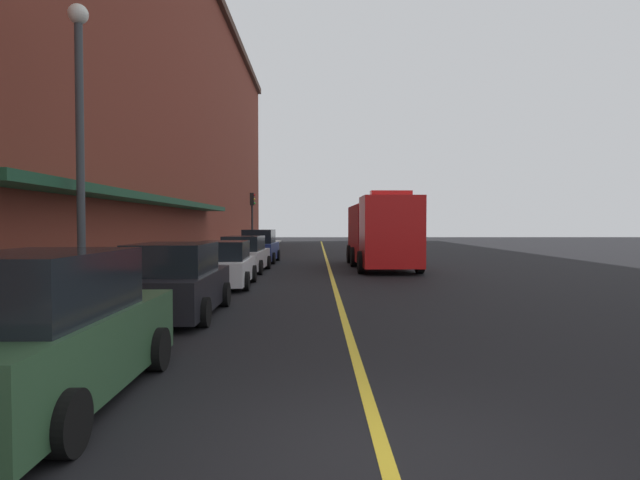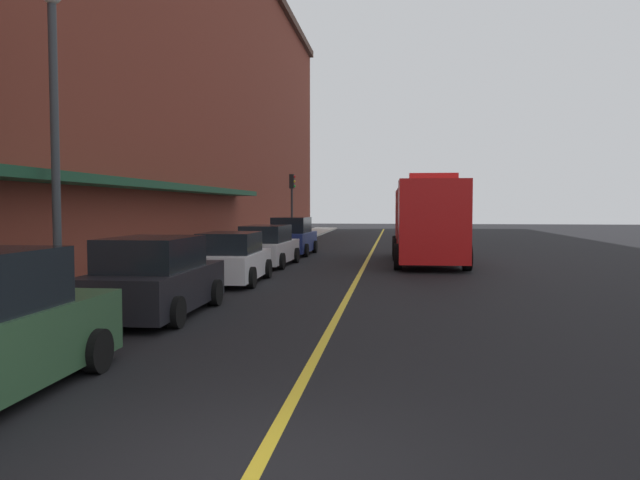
{
  "view_description": "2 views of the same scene",
  "coord_description": "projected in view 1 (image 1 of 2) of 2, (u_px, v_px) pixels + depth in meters",
  "views": [
    {
      "loc": [
        -0.65,
        -4.6,
        2.19
      ],
      "look_at": [
        -0.49,
        16.12,
        1.55
      ],
      "focal_mm": 28.93,
      "sensor_mm": 36.0,
      "label": 1
    },
    {
      "loc": [
        1.25,
        -5.12,
        2.39
      ],
      "look_at": [
        -1.72,
        18.71,
        1.08
      ],
      "focal_mm": 34.06,
      "sensor_mm": 36.0,
      "label": 2
    }
  ],
  "objects": [
    {
      "name": "parked_car_2",
      "position": [
        224.0,
        265.0,
        17.98
      ],
      "size": [
        2.09,
        4.19,
        1.6
      ],
      "rotation": [
        0.0,
        0.0,
        1.6
      ],
      "color": "silver",
      "rests_on": "ground"
    },
    {
      "name": "sidewalk_left",
      "position": [
        220.0,
        261.0,
        29.6
      ],
      "size": [
        2.4,
        70.0,
        0.15
      ],
      "primitive_type": "cube",
      "color": "#ADA8A0",
      "rests_on": "ground"
    },
    {
      "name": "traffic_light_near",
      "position": [
        252.0,
        211.0,
        37.43
      ],
      "size": [
        0.38,
        0.36,
        4.3
      ],
      "color": "#232326",
      "rests_on": "sidewalk_left"
    },
    {
      "name": "fire_truck",
      "position": [
        381.0,
        233.0,
        25.78
      ],
      "size": [
        3.0,
        8.92,
        3.65
      ],
      "rotation": [
        0.0,
        0.0,
        -1.55
      ],
      "color": "red",
      "rests_on": "ground"
    },
    {
      "name": "parked_car_3",
      "position": [
        245.0,
        255.0,
        23.58
      ],
      "size": [
        2.12,
        4.67,
        1.64
      ],
      "rotation": [
        0.0,
        0.0,
        1.54
      ],
      "color": "silver",
      "rests_on": "ground"
    },
    {
      "name": "brick_building_left",
      "position": [
        93.0,
        100.0,
        28.27
      ],
      "size": [
        12.17,
        64.0,
        17.94
      ],
      "color": "maroon",
      "rests_on": "ground"
    },
    {
      "name": "ground_plane",
      "position": [
        327.0,
        262.0,
        29.65
      ],
      "size": [
        112.0,
        112.0,
        0.0
      ],
      "primitive_type": "plane",
      "color": "black"
    },
    {
      "name": "parked_car_1",
      "position": [
        175.0,
        282.0,
        12.18
      ],
      "size": [
        2.15,
        4.47,
        1.74
      ],
      "rotation": [
        0.0,
        0.0,
        1.59
      ],
      "color": "black",
      "rests_on": "ground"
    },
    {
      "name": "street_lamp_left",
      "position": [
        80.0,
        125.0,
        11.55
      ],
      "size": [
        0.44,
        0.44,
        6.94
      ],
      "color": "#33383D",
      "rests_on": "sidewalk_left"
    },
    {
      "name": "parking_meter_1",
      "position": [
        117.0,
        272.0,
        12.16
      ],
      "size": [
        0.14,
        0.18,
        1.33
      ],
      "color": "#4C4C51",
      "rests_on": "sidewalk_left"
    },
    {
      "name": "parking_meter_0",
      "position": [
        74.0,
        282.0,
        9.98
      ],
      "size": [
        0.14,
        0.18,
        1.33
      ],
      "color": "#4C4C51",
      "rests_on": "sidewalk_left"
    },
    {
      "name": "lane_center_stripe",
      "position": [
        327.0,
        262.0,
        29.65
      ],
      "size": [
        0.16,
        70.0,
        0.01
      ],
      "primitive_type": "cube",
      "color": "gold",
      "rests_on": "ground"
    },
    {
      "name": "parked_car_0",
      "position": [
        47.0,
        334.0,
        6.16
      ],
      "size": [
        2.01,
        4.61,
        1.86
      ],
      "rotation": [
        0.0,
        0.0,
        1.58
      ],
      "color": "#2D5133",
      "rests_on": "ground"
    },
    {
      "name": "parked_car_4",
      "position": [
        259.0,
        247.0,
        29.3
      ],
      "size": [
        2.13,
        4.33,
        1.88
      ],
      "rotation": [
        0.0,
        0.0,
        1.54
      ],
      "color": "navy",
      "rests_on": "ground"
    }
  ]
}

